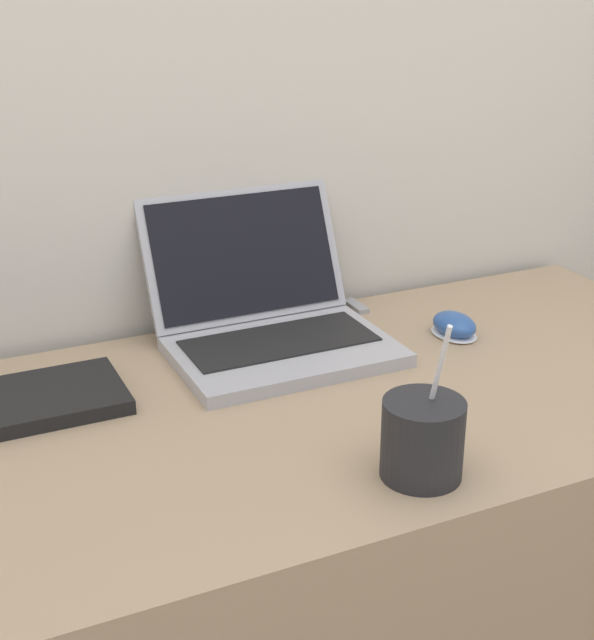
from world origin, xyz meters
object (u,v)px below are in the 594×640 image
drink_cup (423,437)px  usb_stick (356,306)px  computer_mouse (454,326)px  laptop (269,315)px

drink_cup → usb_stick: size_ratio=3.23×
computer_mouse → usb_stick: 0.19m
laptop → usb_stick: laptop is taller
laptop → computer_mouse: (0.28, -0.09, -0.03)m
drink_cup → usb_stick: 0.53m
usb_stick → drink_cup: bearing=-110.6°
laptop → computer_mouse: size_ratio=3.70×
laptop → drink_cup: bearing=-88.9°
laptop → computer_mouse: 0.29m
laptop → usb_stick: (0.19, 0.08, -0.04)m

